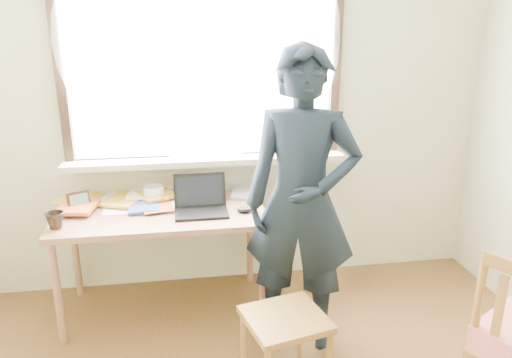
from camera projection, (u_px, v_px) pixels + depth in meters
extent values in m
cube|color=beige|center=(234.00, 102.00, 3.33)|extent=(3.50, 0.02, 2.60)
cube|color=white|center=(203.00, 56.00, 3.19)|extent=(1.70, 0.01, 1.30)
cube|color=black|center=(206.00, 159.00, 3.39)|extent=(1.82, 0.06, 0.06)
cube|color=black|center=(59.00, 58.00, 3.05)|extent=(0.06, 0.06, 1.30)
cube|color=black|center=(336.00, 55.00, 3.31)|extent=(0.06, 0.06, 1.30)
cube|color=beige|center=(207.00, 160.00, 3.32)|extent=(1.85, 0.20, 0.04)
cube|color=white|center=(203.00, 40.00, 3.09)|extent=(1.95, 0.02, 1.65)
cube|color=#906248|center=(161.00, 214.00, 3.10)|extent=(1.29, 0.64, 0.04)
cylinder|color=#906248|center=(58.00, 294.00, 2.86)|extent=(0.05, 0.05, 0.65)
cylinder|color=#906248|center=(75.00, 251.00, 3.38)|extent=(0.05, 0.05, 0.65)
cylinder|color=#906248|center=(263.00, 278.00, 3.04)|extent=(0.05, 0.05, 0.65)
cylinder|color=#906248|center=(250.00, 240.00, 3.55)|extent=(0.05, 0.05, 0.65)
cube|color=black|center=(201.00, 212.00, 3.05)|extent=(0.32, 0.23, 0.02)
cube|color=black|center=(200.00, 190.00, 3.13)|extent=(0.32, 0.07, 0.21)
cube|color=black|center=(200.00, 190.00, 3.13)|extent=(0.28, 0.05, 0.17)
cube|color=black|center=(202.00, 213.00, 3.04)|extent=(0.29, 0.13, 0.00)
imported|color=white|center=(154.00, 194.00, 3.24)|extent=(0.19, 0.19, 0.11)
imported|color=black|center=(55.00, 220.00, 2.83)|extent=(0.13, 0.13, 0.10)
ellipsoid|color=black|center=(244.00, 210.00, 3.07)|extent=(0.09, 0.06, 0.04)
cube|color=gold|center=(118.00, 206.00, 3.17)|extent=(0.20, 0.23, 0.00)
cube|color=white|center=(74.00, 203.00, 3.20)|extent=(0.27, 0.33, 0.02)
cube|color=white|center=(77.00, 205.00, 3.17)|extent=(0.35, 0.33, 0.00)
cube|color=white|center=(92.00, 209.00, 3.08)|extent=(0.33, 0.34, 0.01)
cube|color=white|center=(76.00, 203.00, 3.16)|extent=(0.25, 0.32, 0.02)
cube|color=white|center=(171.00, 202.00, 3.16)|extent=(0.23, 0.27, 0.02)
cube|color=white|center=(136.00, 195.00, 3.27)|extent=(0.30, 0.32, 0.02)
cube|color=white|center=(118.00, 202.00, 3.15)|extent=(0.29, 0.25, 0.02)
cube|color=white|center=(123.00, 196.00, 3.23)|extent=(0.28, 0.26, 0.02)
imported|color=white|center=(88.00, 200.00, 3.24)|extent=(0.32, 0.34, 0.03)
imported|color=white|center=(232.00, 192.00, 3.41)|extent=(0.25, 0.30, 0.02)
cube|color=black|center=(79.00, 202.00, 3.10)|extent=(0.13, 0.08, 0.11)
cube|color=#376A2F|center=(79.00, 202.00, 3.10)|extent=(0.10, 0.05, 0.08)
cube|color=olive|center=(286.00, 319.00, 2.52)|extent=(0.47, 0.45, 0.04)
cylinder|color=olive|center=(243.00, 342.00, 2.67)|extent=(0.03, 0.03, 0.36)
cylinder|color=olive|center=(300.00, 328.00, 2.79)|extent=(0.03, 0.03, 0.36)
cylinder|color=olive|center=(479.00, 302.00, 2.12)|extent=(0.04, 0.04, 0.49)
cube|color=olive|center=(498.00, 317.00, 2.07)|extent=(0.03, 0.04, 0.39)
imported|color=black|center=(302.00, 202.00, 2.76)|extent=(0.72, 0.58, 1.72)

